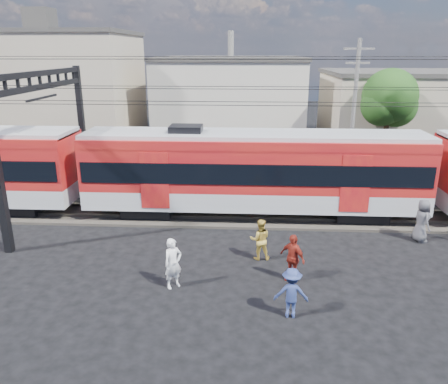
% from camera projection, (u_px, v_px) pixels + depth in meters
% --- Properties ---
extents(ground, '(120.00, 120.00, 0.00)m').
position_uv_depth(ground, '(257.00, 307.00, 13.95)').
color(ground, black).
rests_on(ground, ground).
extents(track_bed, '(70.00, 3.40, 0.12)m').
position_uv_depth(track_bed, '(254.00, 215.00, 21.52)').
color(track_bed, '#2D2823').
rests_on(track_bed, ground).
extents(rail_near, '(70.00, 0.12, 0.12)m').
position_uv_depth(rail_near, '(255.00, 219.00, 20.77)').
color(rail_near, '#59544C').
rests_on(rail_near, track_bed).
extents(rail_far, '(70.00, 0.12, 0.12)m').
position_uv_depth(rail_far, '(254.00, 208.00, 22.20)').
color(rail_far, '#59544C').
rests_on(rail_far, track_bed).
extents(commuter_train, '(50.30, 3.08, 4.17)m').
position_uv_depth(commuter_train, '(258.00, 169.00, 20.79)').
color(commuter_train, black).
rests_on(commuter_train, ground).
extents(catenary, '(70.00, 9.30, 7.52)m').
position_uv_depth(catenary, '(72.00, 110.00, 20.42)').
color(catenary, black).
rests_on(catenary, ground).
extents(building_west, '(14.28, 10.20, 9.30)m').
position_uv_depth(building_west, '(49.00, 90.00, 36.20)').
color(building_west, tan).
rests_on(building_west, ground).
extents(building_midwest, '(12.24, 12.24, 7.30)m').
position_uv_depth(building_midwest, '(231.00, 100.00, 38.55)').
color(building_midwest, '#B9B2A2').
rests_on(building_midwest, ground).
extents(building_mideast, '(16.32, 10.20, 6.30)m').
position_uv_depth(building_mideast, '(428.00, 111.00, 35.00)').
color(building_mideast, tan).
rests_on(building_mideast, ground).
extents(utility_pole_mid, '(1.80, 0.24, 8.50)m').
position_uv_depth(utility_pole_mid, '(354.00, 107.00, 26.46)').
color(utility_pole_mid, slate).
rests_on(utility_pole_mid, ground).
extents(tree_near, '(3.82, 3.64, 6.72)m').
position_uv_depth(tree_near, '(392.00, 100.00, 29.18)').
color(tree_near, '#382619').
rests_on(tree_near, ground).
extents(pedestrian_a, '(0.78, 0.74, 1.79)m').
position_uv_depth(pedestrian_a, '(173.00, 263.00, 14.87)').
color(pedestrian_a, white).
rests_on(pedestrian_a, ground).
extents(pedestrian_b, '(0.85, 0.68, 1.65)m').
position_uv_depth(pedestrian_b, '(260.00, 239.00, 16.92)').
color(pedestrian_b, gold).
rests_on(pedestrian_b, ground).
extents(pedestrian_c, '(1.07, 0.64, 1.62)m').
position_uv_depth(pedestrian_c, '(291.00, 293.00, 13.22)').
color(pedestrian_c, navy).
rests_on(pedestrian_c, ground).
extents(pedestrian_d, '(1.04, 1.02, 1.76)m').
position_uv_depth(pedestrian_d, '(292.00, 258.00, 15.30)').
color(pedestrian_d, maroon).
rests_on(pedestrian_d, ground).
extents(pedestrian_e, '(0.78, 1.02, 1.86)m').
position_uv_depth(pedestrian_e, '(422.00, 221.00, 18.50)').
color(pedestrian_e, '#49484D').
rests_on(pedestrian_e, ground).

